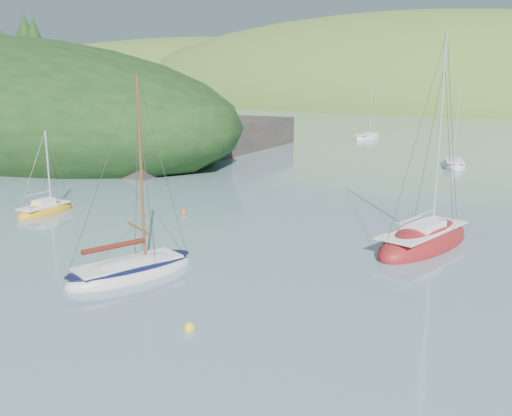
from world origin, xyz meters
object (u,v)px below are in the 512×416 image
Objects in this scene: daysailer_white at (131,271)px; distant_sloop_c at (367,138)px; sloop_red at (423,243)px; distant_sloop_a at (454,165)px; sailboat_yellow at (45,211)px.

daysailer_white reaches higher than distant_sloop_c.
sloop_red is 29.92m from distant_sloop_a.
daysailer_white is at bearing -28.79° from sailboat_yellow.
distant_sloop_a is (-7.73, 28.90, -0.06)m from sloop_red.
distant_sloop_c is (-26.53, 47.93, -0.06)m from sloop_red.
sloop_red reaches higher than distant_sloop_a.
sloop_red is at bearing 8.58° from sailboat_yellow.
daysailer_white is at bearing -114.28° from distant_sloop_a.
daysailer_white is 1.62× the size of sailboat_yellow.
sloop_red is 1.37× the size of distant_sloop_a.
sloop_red is (9.15, 12.59, 0.01)m from daysailer_white.
distant_sloop_c is at bearing 125.69° from sloop_red.
daysailer_white is 41.51m from distant_sloop_a.
daysailer_white reaches higher than sailboat_yellow.
daysailer_white is 14.98m from sailboat_yellow.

